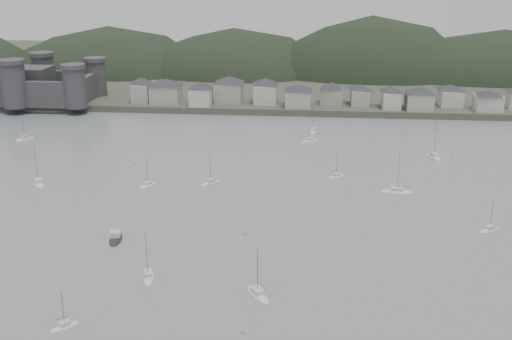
# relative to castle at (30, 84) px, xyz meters

# --- Properties ---
(ground) EXTENTS (900.00, 900.00, 0.00)m
(ground) POSITION_rel_castle_xyz_m (120.00, -179.80, -10.96)
(ground) COLOR slate
(ground) RESTS_ON ground
(far_shore_land) EXTENTS (900.00, 250.00, 3.00)m
(far_shore_land) POSITION_rel_castle_xyz_m (120.00, 115.20, -9.46)
(far_shore_land) COLOR #383D2D
(far_shore_land) RESTS_ON ground
(forested_ridge) EXTENTS (851.55, 103.94, 102.57)m
(forested_ridge) POSITION_rel_castle_xyz_m (124.83, 89.60, -22.25)
(forested_ridge) COLOR black
(forested_ridge) RESTS_ON ground
(castle) EXTENTS (66.00, 43.00, 20.00)m
(castle) POSITION_rel_castle_xyz_m (0.00, 0.00, 0.00)
(castle) COLOR #37373A
(castle) RESTS_ON far_shore_land
(waterfront_town) EXTENTS (451.48, 28.46, 12.92)m
(waterfront_town) POSITION_rel_castle_xyz_m (170.59, 3.54, -2.30)
(waterfront_town) COLOR #9E9C90
(waterfront_town) RESTS_ON far_shore_land
(moored_fleet) EXTENTS (235.06, 171.31, 13.62)m
(moored_fleet) POSITION_rel_castle_xyz_m (104.01, -111.40, -10.79)
(moored_fleet) COLOR silver
(moored_fleet) RESTS_ON ground
(motor_launch_far) EXTENTS (4.29, 8.84, 4.01)m
(motor_launch_far) POSITION_rel_castle_xyz_m (88.53, -144.78, -10.68)
(motor_launch_far) COLOR black
(motor_launch_far) RESTS_ON ground
(mooring_buoys) EXTENTS (164.19, 128.71, 0.70)m
(mooring_buoys) POSITION_rel_castle_xyz_m (111.70, -116.58, -10.81)
(mooring_buoys) COLOR #D07445
(mooring_buoys) RESTS_ON ground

